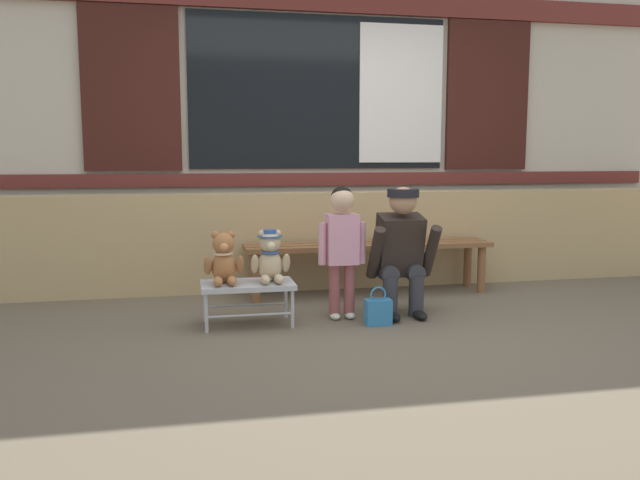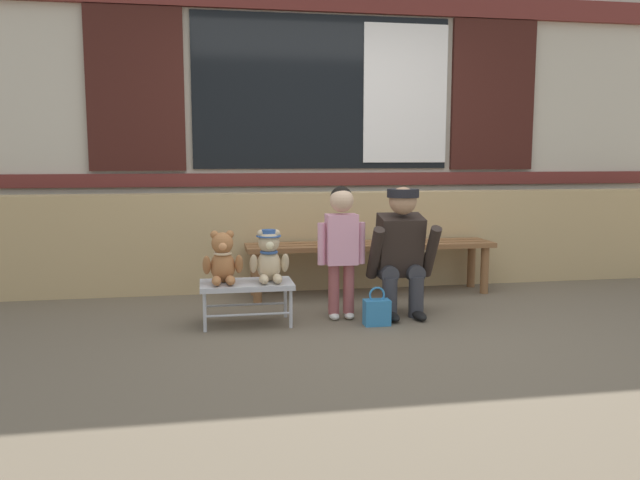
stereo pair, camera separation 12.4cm
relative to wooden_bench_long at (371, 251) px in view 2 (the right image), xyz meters
The scene contains 10 objects.
ground_plane 1.16m from the wooden_bench_long, 104.16° to the right, with size 60.00×60.00×0.00m, color brown.
brick_low_wall 0.46m from the wooden_bench_long, 126.23° to the left, with size 7.27×0.25×0.85m, color tan.
shop_facade 1.74m from the wooden_bench_long, 106.66° to the left, with size 7.42×0.26×3.70m.
wooden_bench_long is the anchor object (origin of this frame).
small_display_bench 1.37m from the wooden_bench_long, 143.67° to the right, with size 0.64×0.36×0.30m.
teddy_bear_plain 1.50m from the wooden_bench_long, 147.34° to the right, with size 0.28×0.26×0.36m.
teddy_bear_with_hat 1.24m from the wooden_bench_long, 139.36° to the right, with size 0.28×0.27×0.36m.
child_standing 0.90m from the wooden_bench_long, 118.45° to the right, with size 0.35×0.18×0.96m.
adult_crouching 0.75m from the wooden_bench_long, 86.94° to the right, with size 0.50×0.49×0.95m.
handbag_on_ground 1.05m from the wooden_bench_long, 102.01° to the right, with size 0.18×0.11×0.27m.
Camera 2 is at (-1.11, -4.19, 1.18)m, focal length 36.36 mm.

